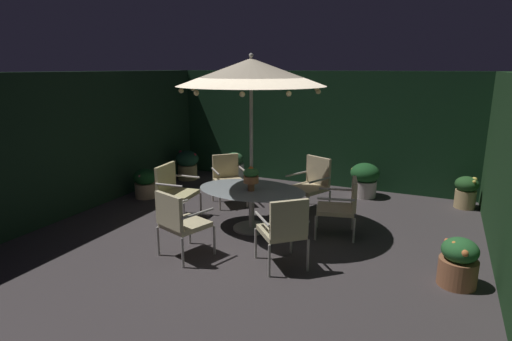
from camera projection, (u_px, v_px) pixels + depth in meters
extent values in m
cube|color=#40393A|center=(255.00, 235.00, 6.77)|extent=(7.45, 7.36, 0.02)
cube|color=#16341D|center=(318.00, 128.00, 9.58)|extent=(7.45, 0.30, 2.58)
cube|color=#1A311F|center=(84.00, 141.00, 7.89)|extent=(0.30, 7.36, 2.58)
cylinder|color=#BAB2AB|center=(252.00, 228.00, 7.03)|extent=(0.62, 0.62, 0.03)
cylinder|color=#BAB2AB|center=(252.00, 210.00, 6.95)|extent=(0.09, 0.09, 0.67)
ellipsoid|color=gray|center=(251.00, 190.00, 6.87)|extent=(1.83, 1.27, 0.03)
cylinder|color=#B4B2A8|center=(251.00, 156.00, 6.73)|extent=(0.06, 0.06, 2.52)
cone|color=beige|center=(251.00, 72.00, 6.41)|extent=(2.34, 2.34, 0.42)
sphere|color=#B4B2A8|center=(251.00, 55.00, 6.35)|extent=(0.07, 0.07, 0.07)
sphere|color=#F9DB8C|center=(318.00, 92.00, 6.05)|extent=(0.08, 0.08, 0.08)
sphere|color=#F9DB8C|center=(317.00, 89.00, 6.68)|extent=(0.08, 0.08, 0.08)
sphere|color=#F9DB8C|center=(295.00, 88.00, 7.22)|extent=(0.08, 0.08, 0.08)
sphere|color=#F9DB8C|center=(257.00, 87.00, 7.52)|extent=(0.08, 0.08, 0.08)
sphere|color=#F9DB8C|center=(223.00, 87.00, 7.39)|extent=(0.08, 0.08, 0.08)
sphere|color=#F9DB8C|center=(193.00, 89.00, 6.91)|extent=(0.08, 0.08, 0.08)
sphere|color=#F9DB8C|center=(181.00, 91.00, 6.27)|extent=(0.08, 0.08, 0.08)
sphere|color=#F9DB8C|center=(196.00, 93.00, 5.72)|extent=(0.08, 0.08, 0.08)
sphere|color=#F9DB8C|center=(242.00, 94.00, 5.44)|extent=(0.08, 0.08, 0.08)
sphere|color=#F9DB8C|center=(289.00, 94.00, 5.56)|extent=(0.08, 0.08, 0.08)
cylinder|color=#A46B43|center=(251.00, 187.00, 6.74)|extent=(0.11, 0.11, 0.14)
cylinder|color=#AA6940|center=(251.00, 179.00, 6.71)|extent=(0.25, 0.25, 0.11)
ellipsoid|color=#35743A|center=(251.00, 173.00, 6.68)|extent=(0.25, 0.25, 0.15)
sphere|color=orange|center=(251.00, 169.00, 6.67)|extent=(0.09, 0.09, 0.09)
cylinder|color=#BBB1AB|center=(201.00, 204.00, 7.63)|extent=(0.04, 0.04, 0.43)
cylinder|color=#BBB1AB|center=(184.00, 215.00, 7.06)|extent=(0.04, 0.04, 0.43)
cylinder|color=#BBB1AB|center=(175.00, 201.00, 7.80)|extent=(0.04, 0.04, 0.43)
cylinder|color=#BBB1AB|center=(157.00, 212.00, 7.23)|extent=(0.04, 0.04, 0.43)
cube|color=beige|center=(179.00, 194.00, 7.37)|extent=(0.57, 0.65, 0.07)
cube|color=beige|center=(166.00, 178.00, 7.39)|extent=(0.11, 0.60, 0.49)
cylinder|color=#BBB1AB|center=(187.00, 176.00, 7.59)|extent=(0.51, 0.08, 0.04)
cylinder|color=#BBB1AB|center=(169.00, 185.00, 7.02)|extent=(0.51, 0.08, 0.04)
cylinder|color=#B3AEA5|center=(190.00, 230.00, 6.39)|extent=(0.04, 0.04, 0.43)
cylinder|color=#B3AEA5|center=(214.00, 240.00, 6.02)|extent=(0.04, 0.04, 0.43)
cylinder|color=#B3AEA5|center=(158.00, 241.00, 5.98)|extent=(0.04, 0.04, 0.43)
cylinder|color=#B3AEA5|center=(183.00, 253.00, 5.61)|extent=(0.04, 0.04, 0.43)
cube|color=beige|center=(186.00, 224.00, 5.94)|extent=(0.70, 0.70, 0.07)
cube|color=beige|center=(169.00, 211.00, 5.68)|extent=(0.54, 0.23, 0.48)
cylinder|color=#B3AEA5|center=(173.00, 204.00, 6.07)|extent=(0.21, 0.53, 0.04)
cylinder|color=#B3AEA5|center=(198.00, 213.00, 5.70)|extent=(0.21, 0.53, 0.04)
cylinder|color=#B4AEA3|center=(256.00, 243.00, 5.90)|extent=(0.04, 0.04, 0.45)
cylinder|color=#B4AEA3|center=(291.00, 239.00, 6.06)|extent=(0.04, 0.04, 0.45)
cylinder|color=#B4AEA3|center=(269.00, 261.00, 5.36)|extent=(0.04, 0.04, 0.45)
cylinder|color=#B4AEA3|center=(308.00, 255.00, 5.52)|extent=(0.04, 0.04, 0.45)
cube|color=beige|center=(281.00, 232.00, 5.65)|extent=(0.78, 0.78, 0.07)
cube|color=beige|center=(289.00, 219.00, 5.32)|extent=(0.43, 0.39, 0.49)
cylinder|color=#B4AEA3|center=(262.00, 219.00, 5.51)|extent=(0.40, 0.44, 0.04)
cylinder|color=#B4AEA3|center=(300.00, 215.00, 5.67)|extent=(0.40, 0.44, 0.04)
cylinder|color=#B6AEA9|center=(315.00, 228.00, 6.53)|extent=(0.04, 0.04, 0.40)
cylinder|color=#B6AEA9|center=(317.00, 216.00, 7.05)|extent=(0.04, 0.04, 0.40)
cylinder|color=#B6AEA9|center=(354.00, 231.00, 6.42)|extent=(0.04, 0.04, 0.40)
cylinder|color=#B6AEA9|center=(353.00, 218.00, 6.94)|extent=(0.04, 0.04, 0.40)
cube|color=#CFBB8E|center=(335.00, 209.00, 6.68)|extent=(0.69, 0.66, 0.07)
cube|color=#CFBB8E|center=(354.00, 194.00, 6.56)|extent=(0.18, 0.53, 0.47)
cylinder|color=#B6AEA9|center=(336.00, 199.00, 6.35)|extent=(0.56, 0.17, 0.04)
cylinder|color=#B6AEA9|center=(336.00, 189.00, 6.88)|extent=(0.56, 0.17, 0.04)
cylinder|color=#B7B3A7|center=(308.00, 208.00, 7.45)|extent=(0.04, 0.04, 0.41)
cylinder|color=#B7B3A7|center=(285.00, 200.00, 7.88)|extent=(0.04, 0.04, 0.41)
cylinder|color=#B7B3A7|center=(330.00, 201.00, 7.82)|extent=(0.04, 0.04, 0.41)
cylinder|color=#B7B3A7|center=(307.00, 194.00, 8.26)|extent=(0.04, 0.04, 0.41)
cube|color=#D0BB8E|center=(308.00, 189.00, 7.79)|extent=(0.77, 0.77, 0.07)
cube|color=#D0BB8E|center=(318.00, 171.00, 7.90)|extent=(0.53, 0.29, 0.53)
cylinder|color=#B7B3A7|center=(320.00, 180.00, 7.52)|extent=(0.27, 0.53, 0.04)
cylinder|color=#B7B3A7|center=(297.00, 174.00, 7.95)|extent=(0.27, 0.53, 0.04)
cylinder|color=#BBAFA5|center=(247.00, 197.00, 8.06)|extent=(0.04, 0.04, 0.43)
cylinder|color=#BBAFA5|center=(220.00, 200.00, 7.88)|extent=(0.04, 0.04, 0.43)
cylinder|color=#BBAFA5|center=(239.00, 189.00, 8.60)|extent=(0.04, 0.04, 0.43)
cylinder|color=#BBAFA5|center=(213.00, 191.00, 8.43)|extent=(0.04, 0.04, 0.43)
cube|color=beige|center=(229.00, 182.00, 8.18)|extent=(0.79, 0.79, 0.07)
cube|color=beige|center=(225.00, 166.00, 8.38)|extent=(0.42, 0.40, 0.46)
cylinder|color=#BBAFA5|center=(243.00, 169.00, 8.21)|extent=(0.42, 0.44, 0.04)
cylinder|color=#BBAFA5|center=(216.00, 171.00, 8.04)|extent=(0.42, 0.44, 0.04)
cylinder|color=tan|center=(146.00, 190.00, 8.70)|extent=(0.44, 0.44, 0.31)
ellipsoid|color=#15471D|center=(145.00, 177.00, 8.63)|extent=(0.48, 0.48, 0.34)
sphere|color=#E94F6C|center=(151.00, 174.00, 8.58)|extent=(0.10, 0.10, 0.10)
sphere|color=#DB4E6B|center=(148.00, 171.00, 8.75)|extent=(0.06, 0.06, 0.06)
sphere|color=#D44F73|center=(141.00, 173.00, 8.70)|extent=(0.08, 0.08, 0.08)
sphere|color=#E15672|center=(140.00, 177.00, 8.46)|extent=(0.11, 0.11, 0.11)
cylinder|color=#9F613F|center=(457.00, 272.00, 5.18)|extent=(0.47, 0.47, 0.35)
ellipsoid|color=#2B6932|center=(460.00, 250.00, 5.11)|extent=(0.44, 0.44, 0.31)
sphere|color=orange|center=(471.00, 251.00, 5.09)|extent=(0.10, 0.10, 0.10)
sphere|color=orange|center=(467.00, 243.00, 5.18)|extent=(0.07, 0.07, 0.07)
sphere|color=#D9703E|center=(447.00, 241.00, 5.20)|extent=(0.07, 0.07, 0.07)
sphere|color=orange|center=(454.00, 245.00, 5.05)|extent=(0.10, 0.10, 0.10)
sphere|color=orange|center=(464.00, 253.00, 4.93)|extent=(0.10, 0.10, 0.10)
cylinder|color=beige|center=(364.00, 188.00, 8.76)|extent=(0.50, 0.50, 0.34)
ellipsoid|color=#1D5224|center=(365.00, 173.00, 8.68)|extent=(0.60, 0.60, 0.42)
sphere|color=#F5C54A|center=(372.00, 169.00, 8.58)|extent=(0.10, 0.10, 0.10)
sphere|color=#DCD055|center=(369.00, 170.00, 8.83)|extent=(0.10, 0.10, 0.10)
sphere|color=#E3C04D|center=(353.00, 170.00, 8.77)|extent=(0.10, 0.10, 0.10)
sphere|color=#ECC44B|center=(362.00, 174.00, 8.50)|extent=(0.07, 0.07, 0.07)
cylinder|color=tan|center=(465.00, 199.00, 8.05)|extent=(0.38, 0.38, 0.35)
ellipsoid|color=#275324|center=(467.00, 184.00, 7.98)|extent=(0.43, 0.43, 0.30)
sphere|color=#F2CE54|center=(474.00, 180.00, 7.90)|extent=(0.11, 0.11, 0.11)
sphere|color=#F0C84C|center=(472.00, 183.00, 8.02)|extent=(0.07, 0.07, 0.07)
sphere|color=#EBBE45|center=(463.00, 181.00, 8.14)|extent=(0.08, 0.08, 0.08)
sphere|color=#EDD24C|center=(461.00, 181.00, 7.98)|extent=(0.10, 0.10, 0.10)
sphere|color=#F2D54B|center=(463.00, 181.00, 7.92)|extent=(0.07, 0.07, 0.07)
sphere|color=#F4CC51|center=(474.00, 182.00, 7.79)|extent=(0.07, 0.07, 0.07)
cylinder|color=silver|center=(234.00, 171.00, 10.16)|extent=(0.47, 0.47, 0.38)
ellipsoid|color=#2D5D35|center=(234.00, 159.00, 10.08)|extent=(0.44, 0.44, 0.31)
sphere|color=#DFBF4D|center=(238.00, 159.00, 10.01)|extent=(0.08, 0.08, 0.08)
sphere|color=#EACE57|center=(233.00, 156.00, 10.21)|extent=(0.08, 0.08, 0.08)
sphere|color=yellow|center=(228.00, 159.00, 10.02)|extent=(0.09, 0.09, 0.09)
cylinder|color=tan|center=(188.00, 172.00, 10.12)|extent=(0.46, 0.46, 0.36)
ellipsoid|color=#1C462F|center=(187.00, 159.00, 10.04)|extent=(0.55, 0.55, 0.39)
sphere|color=red|center=(195.00, 155.00, 9.95)|extent=(0.07, 0.07, 0.07)
sphere|color=#CA3B3C|center=(190.00, 157.00, 10.23)|extent=(0.07, 0.07, 0.07)
sphere|color=#CC2540|center=(181.00, 152.00, 10.14)|extent=(0.08, 0.08, 0.08)
sphere|color=#C72041|center=(182.00, 157.00, 9.88)|extent=(0.10, 0.10, 0.10)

